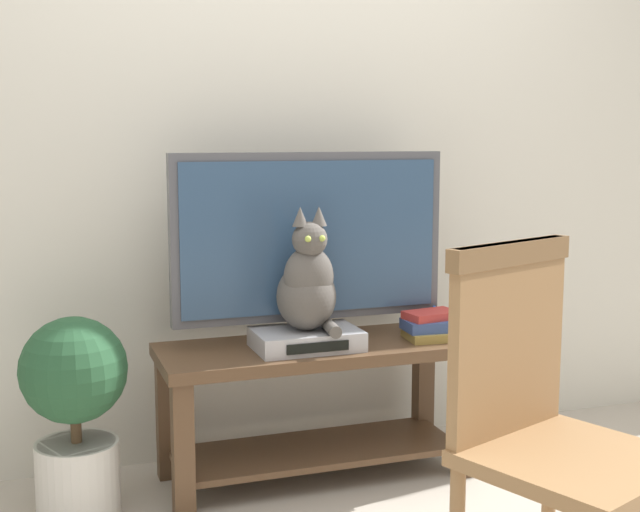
% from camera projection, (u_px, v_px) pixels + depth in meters
% --- Properties ---
extents(back_wall, '(7.00, 0.12, 2.80)m').
position_uv_depth(back_wall, '(277.00, 103.00, 3.36)').
color(back_wall, beige).
rests_on(back_wall, ground).
extents(tv_stand, '(1.16, 0.45, 0.51)m').
position_uv_depth(tv_stand, '(316.00, 388.00, 3.15)').
color(tv_stand, '#513823').
rests_on(tv_stand, ground).
extents(tv, '(1.04, 0.20, 0.70)m').
position_uv_depth(tv, '(310.00, 242.00, 3.14)').
color(tv, '#4C4C51').
rests_on(tv, tv_stand).
extents(media_box, '(0.38, 0.26, 0.07)m').
position_uv_depth(media_box, '(306.00, 339.00, 3.06)').
color(media_box, '#ADADB2').
rests_on(media_box, tv_stand).
extents(cat, '(0.21, 0.28, 0.45)m').
position_uv_depth(cat, '(308.00, 284.00, 3.02)').
color(cat, '#514C47').
rests_on(cat, media_box).
extents(wooden_chair, '(0.61, 0.61, 1.00)m').
position_uv_depth(wooden_chair, '(543.00, 412.00, 2.18)').
color(wooden_chair, olive).
rests_on(wooden_chair, ground).
extents(book_stack, '(0.22, 0.18, 0.10)m').
position_uv_depth(book_stack, '(429.00, 326.00, 3.21)').
color(book_stack, olive).
rests_on(book_stack, tv_stand).
extents(potted_plant, '(0.35, 0.35, 0.68)m').
position_uv_depth(potted_plant, '(75.00, 405.00, 2.82)').
color(potted_plant, beige).
rests_on(potted_plant, ground).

